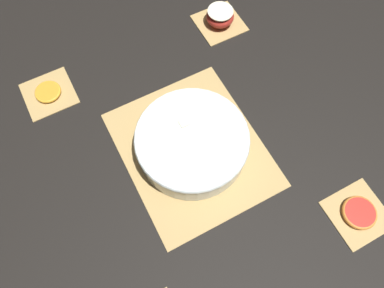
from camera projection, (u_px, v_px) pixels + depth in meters
name	position (u px, v px, depth m)	size (l,w,h in m)	color
ground_plane	(192.00, 150.00, 0.97)	(6.00, 6.00, 0.00)	black
bamboo_mat_center	(192.00, 149.00, 0.96)	(0.41, 0.34, 0.01)	tan
coaster_mat_near_left	(49.00, 93.00, 1.04)	(0.13, 0.13, 0.01)	tan
coaster_mat_far_left	(219.00, 23.00, 1.14)	(0.13, 0.13, 0.01)	tan
coaster_mat_far_right	(358.00, 214.00, 0.89)	(0.13, 0.13, 0.01)	tan
fruit_salad_bowl	(192.00, 142.00, 0.93)	(0.28, 0.28, 0.07)	silver
apple_half	(220.00, 16.00, 1.12)	(0.08, 0.08, 0.05)	#B72D23
orange_slice_whole	(48.00, 92.00, 1.03)	(0.07, 0.07, 0.01)	orange
grapefruit_slice	(359.00, 213.00, 0.89)	(0.08, 0.08, 0.01)	red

